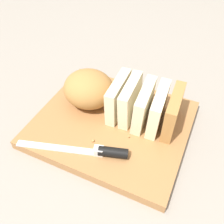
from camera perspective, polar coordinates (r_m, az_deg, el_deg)
name	(u,v)px	position (r m, az deg, el deg)	size (l,w,h in m)	color
ground_plane	(112,127)	(0.62, 0.00, -3.47)	(3.00, 3.00, 0.00)	gray
cutting_board	(112,124)	(0.62, 0.00, -2.74)	(0.36, 0.31, 0.02)	#9E6B3D
bread_loaf	(114,96)	(0.60, 0.54, 3.68)	(0.29, 0.12, 0.09)	#A8753D
bread_knife	(100,151)	(0.54, -2.79, -8.91)	(0.24, 0.08, 0.02)	silver
crumb_near_knife	(126,114)	(0.62, 3.17, -0.36)	(0.01, 0.01, 0.01)	tan
crumb_near_loaf	(112,108)	(0.63, 0.01, 1.03)	(0.01, 0.01, 0.01)	tan
crumb_stray_left	(129,137)	(0.57, 3.87, -5.62)	(0.00, 0.00, 0.00)	tan
crumb_stray_right	(93,141)	(0.56, -4.35, -6.53)	(0.01, 0.01, 0.01)	tan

